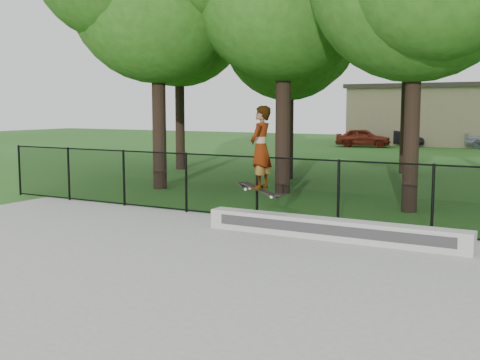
{
  "coord_description": "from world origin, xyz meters",
  "views": [
    {
      "loc": [
        6.44,
        -6.46,
        2.69
      ],
      "look_at": [
        0.49,
        4.2,
        1.2
      ],
      "focal_mm": 45.0,
      "sensor_mm": 36.0,
      "label": 1
    }
  ],
  "objects": [
    {
      "name": "ground",
      "position": [
        0.0,
        0.0,
        0.0
      ],
      "size": [
        100.0,
        100.0,
        0.0
      ],
      "primitive_type": "plane",
      "color": "#1F5417",
      "rests_on": "ground"
    },
    {
      "name": "concrete_slab",
      "position": [
        0.0,
        0.0,
        0.03
      ],
      "size": [
        14.0,
        12.0,
        0.06
      ],
      "primitive_type": "cube",
      "color": "gray",
      "rests_on": "ground"
    },
    {
      "name": "grind_ledge",
      "position": [
        2.3,
        4.7,
        0.27
      ],
      "size": [
        5.4,
        0.4,
        0.41
      ],
      "primitive_type": "cube",
      "color": "#ACABA6",
      "rests_on": "concrete_slab"
    },
    {
      "name": "car_a",
      "position": [
        -6.07,
        33.02,
        0.62
      ],
      "size": [
        3.83,
        2.14,
        1.24
      ],
      "primitive_type": "imported",
      "rotation": [
        0.0,
        0.0,
        1.77
      ],
      "color": "maroon",
      "rests_on": "ground"
    },
    {
      "name": "car_b",
      "position": [
        -4.01,
        35.38,
        0.53
      ],
      "size": [
        3.12,
        2.08,
        1.06
      ],
      "primitive_type": "imported",
      "rotation": [
        0.0,
        0.0,
        1.21
      ],
      "color": "black",
      "rests_on": "ground"
    },
    {
      "name": "skater_airborne",
      "position": [
        0.82,
        4.48,
        1.83
      ],
      "size": [
        0.81,
        0.65,
        1.91
      ],
      "color": "black",
      "rests_on": "ground"
    },
    {
      "name": "chainlink_fence",
      "position": [
        0.0,
        5.9,
        0.81
      ],
      "size": [
        16.06,
        0.06,
        1.5
      ],
      "color": "black",
      "rests_on": "concrete_slab"
    },
    {
      "name": "distant_building",
      "position": [
        -2.0,
        38.0,
        2.16
      ],
      "size": [
        12.4,
        6.4,
        4.3
      ],
      "color": "tan",
      "rests_on": "ground"
    }
  ]
}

